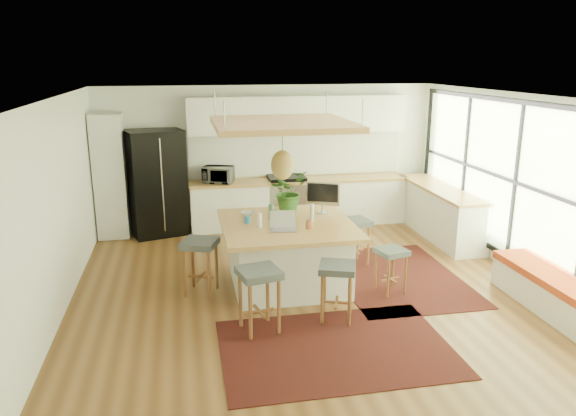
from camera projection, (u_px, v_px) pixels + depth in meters
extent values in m
plane|color=brown|center=(309.00, 291.00, 7.71)|extent=(7.00, 7.00, 0.00)
plane|color=white|center=(311.00, 97.00, 7.00)|extent=(7.00, 7.00, 0.00)
plane|color=white|center=(269.00, 155.00, 10.67)|extent=(6.50, 0.00, 6.50)
plane|color=white|center=(418.00, 314.00, 4.04)|extent=(6.50, 0.00, 6.50)
plane|color=white|center=(54.00, 212.00, 6.75)|extent=(0.00, 7.00, 7.00)
plane|color=white|center=(526.00, 188.00, 7.96)|extent=(0.00, 7.00, 7.00)
cube|color=white|center=(111.00, 176.00, 9.88)|extent=(0.55, 0.60, 2.25)
cube|color=white|center=(299.00, 203.00, 10.71)|extent=(4.20, 0.60, 0.88)
cube|color=#AF7C3E|center=(299.00, 180.00, 10.58)|extent=(4.24, 0.64, 0.05)
cube|color=white|center=(296.00, 155.00, 10.75)|extent=(4.20, 0.02, 0.80)
cube|color=white|center=(298.00, 115.00, 10.39)|extent=(4.20, 0.34, 0.70)
cube|color=white|center=(439.00, 213.00, 10.03)|extent=(0.60, 2.50, 0.88)
cube|color=#AF7C3E|center=(441.00, 188.00, 9.91)|extent=(0.64, 2.54, 0.05)
cube|color=black|center=(336.00, 348.00, 6.19)|extent=(2.60, 1.80, 0.01)
cube|color=black|center=(397.00, 277.00, 8.22)|extent=(1.80, 2.60, 0.01)
imported|color=#A5A5AA|center=(218.00, 173.00, 10.23)|extent=(0.62, 0.47, 0.37)
imported|color=#1E4C19|center=(288.00, 195.00, 8.28)|extent=(0.83, 0.83, 0.48)
imported|color=beige|center=(248.00, 214.00, 8.09)|extent=(0.22, 0.22, 0.05)
cylinder|color=#2F7DBC|center=(248.00, 217.00, 7.70)|extent=(0.07, 0.07, 0.19)
cylinder|color=white|center=(261.00, 221.00, 7.49)|extent=(0.07, 0.07, 0.19)
cylinder|color=#AF5E3A|center=(309.00, 221.00, 7.47)|extent=(0.07, 0.07, 0.19)
cylinder|color=beige|center=(311.00, 214.00, 7.82)|extent=(0.07, 0.07, 0.19)
cylinder|color=#4F8364|center=(270.00, 212.00, 7.90)|extent=(0.07, 0.07, 0.19)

